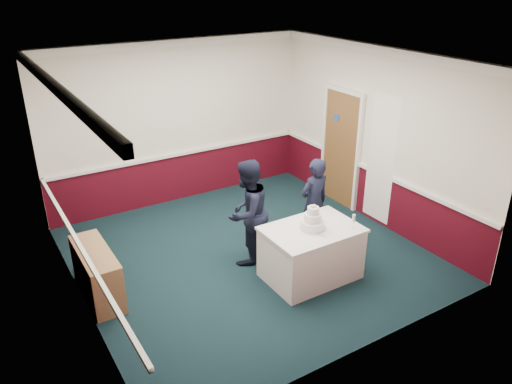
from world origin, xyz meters
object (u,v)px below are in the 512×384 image
cake_knife (319,235)px  person_man (247,212)px  sideboard (97,273)px  person_woman (314,203)px  wedding_cake (313,221)px  champagne_flute (354,219)px  cake_table (311,252)px

cake_knife → person_man: size_ratio=0.14×
sideboard → person_woman: 3.36m
wedding_cake → person_man: (-0.54, 0.86, -0.09)m
champagne_flute → person_man: bearing=132.3°
champagne_flute → person_man: (-1.04, 1.14, -0.12)m
cake_table → person_woman: bearing=50.7°
cake_table → champagne_flute: bearing=-29.2°
person_man → cake_table: bearing=97.9°
wedding_cake → person_man: bearing=122.1°
person_woman → cake_knife: bearing=53.1°
champagne_flute → person_man: size_ratio=0.13×
sideboard → person_woman: person_woman is taller
cake_table → person_woman: (0.58, 0.71, 0.34)m
person_man → person_woman: person_man is taller
wedding_cake → person_woman: person_woman is taller
wedding_cake → person_man: size_ratio=0.22×
cake_table → wedding_cake: wedding_cake is taller
sideboard → person_woman: size_ratio=0.81×
sideboard → wedding_cake: bearing=-22.8°
person_woman → cake_table: bearing=47.7°
wedding_cake → champagne_flute: size_ratio=1.78×
champagne_flute → person_woman: person_woman is taller
cake_knife → champagne_flute: bearing=-28.1°
wedding_cake → cake_knife: size_ratio=1.65×
sideboard → person_man: person_man is taller
sideboard → cake_table: cake_table is taller
cake_knife → champagne_flute: size_ratio=1.07×
cake_table → wedding_cake: 0.50m
person_man → sideboard: bearing=-31.6°
sideboard → person_man: bearing=-7.4°
cake_knife → champagne_flute: (0.53, -0.08, 0.14)m
wedding_cake → champagne_flute: (0.50, -0.28, 0.03)m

